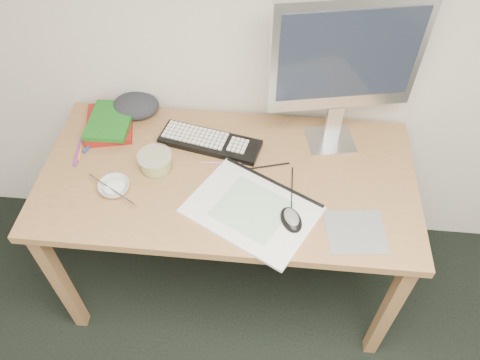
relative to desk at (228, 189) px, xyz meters
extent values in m
cube|color=#A3754A|center=(-0.65, -0.30, -0.31)|extent=(0.05, 0.05, 0.71)
cube|color=#A3754A|center=(0.65, -0.30, -0.31)|extent=(0.05, 0.05, 0.71)
cube|color=#A3754A|center=(-0.65, 0.30, -0.31)|extent=(0.05, 0.05, 0.71)
cube|color=#A3754A|center=(0.65, 0.30, -0.31)|extent=(0.05, 0.05, 0.71)
cube|color=#A3754A|center=(0.00, 0.00, 0.06)|extent=(1.40, 0.70, 0.03)
cube|color=slate|center=(0.46, -0.22, 0.08)|extent=(0.22, 0.20, 0.00)
cube|color=white|center=(0.10, -0.16, 0.09)|extent=(0.52, 0.47, 0.01)
cube|color=black|center=(-0.09, 0.15, 0.09)|extent=(0.42, 0.21, 0.02)
cube|color=silver|center=(0.39, 0.22, 0.09)|extent=(0.21, 0.19, 0.01)
cube|color=silver|center=(0.39, 0.22, 0.17)|extent=(0.06, 0.03, 0.17)
cube|color=silver|center=(0.39, 0.22, 0.48)|extent=(0.52, 0.14, 0.42)
cube|color=black|center=(0.39, 0.22, 0.49)|extent=(0.46, 0.10, 0.33)
ellipsoid|color=black|center=(0.24, -0.20, 0.11)|extent=(0.10, 0.13, 0.04)
imported|color=white|center=(-0.40, -0.12, 0.10)|extent=(0.12, 0.12, 0.03)
cylinder|color=silver|center=(-0.39, -0.14, 0.12)|extent=(0.21, 0.14, 0.02)
cylinder|color=#E0D24F|center=(-0.27, 0.01, 0.11)|extent=(0.17, 0.17, 0.06)
cube|color=maroon|center=(-0.51, 0.22, 0.09)|extent=(0.23, 0.28, 0.02)
cube|color=#1A681C|center=(-0.50, 0.21, 0.12)|extent=(0.17, 0.23, 0.02)
ellipsoid|color=#24252B|center=(-0.42, 0.31, 0.12)|extent=(0.18, 0.15, 0.07)
cylinder|color=pink|center=(-0.02, 0.06, 0.09)|extent=(0.18, 0.02, 0.01)
cylinder|color=tan|center=(0.03, 0.05, 0.09)|extent=(0.14, 0.11, 0.01)
cylinder|color=black|center=(0.14, 0.05, 0.09)|extent=(0.17, 0.06, 0.01)
cylinder|color=#1E3EA3|center=(-0.55, 0.12, 0.09)|extent=(0.05, 0.13, 0.01)
cylinder|color=orange|center=(-0.59, 0.07, 0.09)|extent=(0.03, 0.11, 0.01)
cylinder|color=purple|center=(-0.59, 0.06, 0.09)|extent=(0.03, 0.15, 0.01)
camera|label=1|loc=(0.16, -1.15, 1.39)|focal=35.00mm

